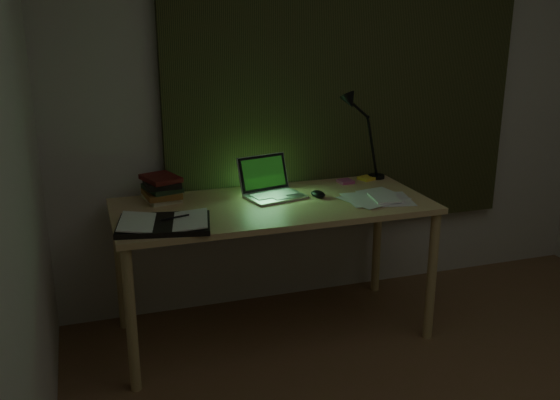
# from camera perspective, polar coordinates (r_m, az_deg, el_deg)

# --- Properties ---
(wall_back) EXTENTS (3.50, 0.00, 2.50)m
(wall_back) POSITION_cam_1_polar(r_m,az_deg,el_deg) (3.82, 5.85, 9.40)
(wall_back) COLOR beige
(wall_back) RESTS_ON ground
(curtain) EXTENTS (2.20, 0.06, 2.00)m
(curtain) POSITION_cam_1_polar(r_m,az_deg,el_deg) (3.77, 6.19, 12.33)
(curtain) COLOR #2B3118
(curtain) RESTS_ON wall_back
(desk) EXTENTS (1.68, 0.73, 0.77)m
(desk) POSITION_cam_1_polar(r_m,az_deg,el_deg) (3.45, -0.63, -6.39)
(desk) COLOR tan
(desk) RESTS_ON floor
(laptop) EXTENTS (0.37, 0.40, 0.22)m
(laptop) POSITION_cam_1_polar(r_m,az_deg,el_deg) (3.38, -0.43, 1.96)
(laptop) COLOR silver
(laptop) RESTS_ON desk
(open_textbook) EXTENTS (0.48, 0.39, 0.04)m
(open_textbook) POSITION_cam_1_polar(r_m,az_deg,el_deg) (3.01, -10.56, -2.09)
(open_textbook) COLOR white
(open_textbook) RESTS_ON desk
(book_stack) EXTENTS (0.21, 0.24, 0.14)m
(book_stack) POSITION_cam_1_polar(r_m,az_deg,el_deg) (3.41, -10.81, 1.12)
(book_stack) COLOR white
(book_stack) RESTS_ON desk
(loose_papers) EXTENTS (0.35, 0.36, 0.02)m
(loose_papers) POSITION_cam_1_polar(r_m,az_deg,el_deg) (3.41, 8.71, 0.16)
(loose_papers) COLOR white
(loose_papers) RESTS_ON desk
(mouse) EXTENTS (0.09, 0.11, 0.04)m
(mouse) POSITION_cam_1_polar(r_m,az_deg,el_deg) (3.42, 3.49, 0.54)
(mouse) COLOR black
(mouse) RESTS_ON desk
(sticky_yellow) EXTENTS (0.11, 0.11, 0.02)m
(sticky_yellow) POSITION_cam_1_polar(r_m,az_deg,el_deg) (3.81, 7.92, 1.99)
(sticky_yellow) COLOR yellow
(sticky_yellow) RESTS_ON desk
(sticky_pink) EXTENTS (0.09, 0.09, 0.02)m
(sticky_pink) POSITION_cam_1_polar(r_m,az_deg,el_deg) (3.72, 6.01, 1.70)
(sticky_pink) COLOR #C74D88
(sticky_pink) RESTS_ON desk
(desk_lamp) EXTENTS (0.36, 0.29, 0.53)m
(desk_lamp) POSITION_cam_1_polar(r_m,az_deg,el_deg) (3.79, 8.98, 5.87)
(desk_lamp) COLOR black
(desk_lamp) RESTS_ON desk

